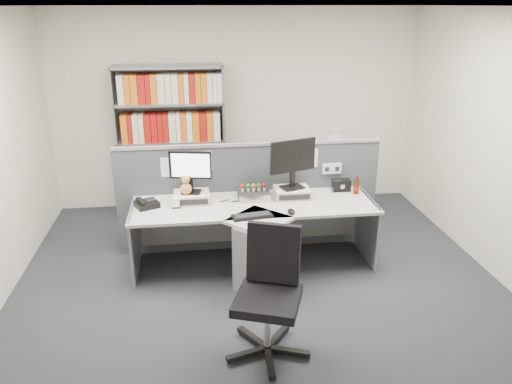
{
  "coord_description": "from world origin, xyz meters",
  "views": [
    {
      "loc": [
        -0.61,
        -4.06,
        2.72
      ],
      "look_at": [
        0.0,
        0.65,
        0.92
      ],
      "focal_mm": 34.95,
      "sensor_mm": 36.0,
      "label": 1
    }
  ],
  "objects": [
    {
      "name": "monitor_right",
      "position": [
        0.44,
        0.98,
        1.15
      ],
      "size": [
        0.52,
        0.24,
        0.55
      ],
      "color": "black",
      "rests_on": "monitor_riser_right"
    },
    {
      "name": "cola_bottle",
      "position": [
        1.18,
        0.98,
        0.8
      ],
      "size": [
        0.07,
        0.07,
        0.22
      ],
      "color": "#3F190A",
      "rests_on": "desk"
    },
    {
      "name": "filing_cabinet",
      "position": [
        1.2,
        1.99,
        0.35
      ],
      "size": [
        0.45,
        0.61,
        0.7
      ],
      "color": "gray",
      "rests_on": "ground"
    },
    {
      "name": "room_shell",
      "position": [
        0.0,
        0.0,
        1.79
      ],
      "size": [
        5.04,
        5.54,
        2.72
      ],
      "color": "silver",
      "rests_on": "ground"
    },
    {
      "name": "keyboard",
      "position": [
        -0.06,
        0.47,
        0.73
      ],
      "size": [
        0.42,
        0.21,
        0.03
      ],
      "color": "black",
      "rests_on": "desk"
    },
    {
      "name": "monitor_riser_left",
      "position": [
        -0.66,
        0.98,
        0.77
      ],
      "size": [
        0.38,
        0.31,
        0.1
      ],
      "color": "beige",
      "rests_on": "desk"
    },
    {
      "name": "desk",
      "position": [
        0.0,
        0.6,
        0.46
      ],
      "size": [
        2.6,
        1.2,
        0.72
      ],
      "color": "beige",
      "rests_on": "ground"
    },
    {
      "name": "monitor_left",
      "position": [
        -0.66,
        0.98,
        1.1
      ],
      "size": [
        0.45,
        0.18,
        0.46
      ],
      "color": "black",
      "rests_on": "monitor_riser_left"
    },
    {
      "name": "figurines",
      "position": [
        0.03,
        0.98,
        0.86
      ],
      "size": [
        0.29,
        0.05,
        0.09
      ],
      "color": "beige",
      "rests_on": "desktop_pc"
    },
    {
      "name": "partition",
      "position": [
        0.0,
        1.25,
        0.65
      ],
      "size": [
        3.0,
        0.08,
        1.27
      ],
      "color": "#44484E",
      "rests_on": "ground"
    },
    {
      "name": "speaker",
      "position": [
        1.04,
        1.1,
        0.79
      ],
      "size": [
        0.2,
        0.11,
        0.13
      ],
      "primitive_type": "cube",
      "color": "black",
      "rests_on": "desk"
    },
    {
      "name": "plush_toy",
      "position": [
        -0.71,
        0.94,
        0.91
      ],
      "size": [
        0.12,
        0.12,
        0.21
      ],
      "color": "gold",
      "rests_on": "monitor_riser_left"
    },
    {
      "name": "shelving_unit",
      "position": [
        -0.9,
        2.44,
        0.98
      ],
      "size": [
        1.41,
        0.4,
        2.0
      ],
      "color": "gray",
      "rests_on": "ground"
    },
    {
      "name": "desk_phone",
      "position": [
        -1.13,
        0.88,
        0.76
      ],
      "size": [
        0.29,
        0.28,
        0.1
      ],
      "color": "black",
      "rests_on": "desk"
    },
    {
      "name": "monitor_riser_right",
      "position": [
        0.44,
        0.98,
        0.77
      ],
      "size": [
        0.38,
        0.31,
        0.1
      ],
      "color": "beige",
      "rests_on": "desk"
    },
    {
      "name": "desk_calendar",
      "position": [
        -0.82,
        0.82,
        0.77
      ],
      "size": [
        0.09,
        0.07,
        0.11
      ],
      "color": "black",
      "rests_on": "desk"
    },
    {
      "name": "desk_fan",
      "position": [
        1.2,
        1.99,
        0.98
      ],
      "size": [
        0.27,
        0.16,
        0.45
      ],
      "color": "white",
      "rests_on": "filing_cabinet"
    },
    {
      "name": "ground",
      "position": [
        0.0,
        0.0,
        0.0
      ],
      "size": [
        5.5,
        5.5,
        0.0
      ],
      "primitive_type": "plane",
      "color": "#31343A",
      "rests_on": "ground"
    },
    {
      "name": "desktop_pc",
      "position": [
        0.02,
        1.0,
        0.76
      ],
      "size": [
        0.33,
        0.3,
        0.09
      ],
      "color": "black",
      "rests_on": "desk"
    },
    {
      "name": "mouse",
      "position": [
        0.34,
        0.52,
        0.74
      ],
      "size": [
        0.08,
        0.12,
        0.05
      ],
      "primitive_type": "ellipsoid",
      "color": "black",
      "rests_on": "desk"
    },
    {
      "name": "office_chair",
      "position": [
        -0.05,
        -0.63,
        0.56
      ],
      "size": [
        0.7,
        0.7,
        1.05
      ],
      "color": "silver",
      "rests_on": "ground"
    }
  ]
}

